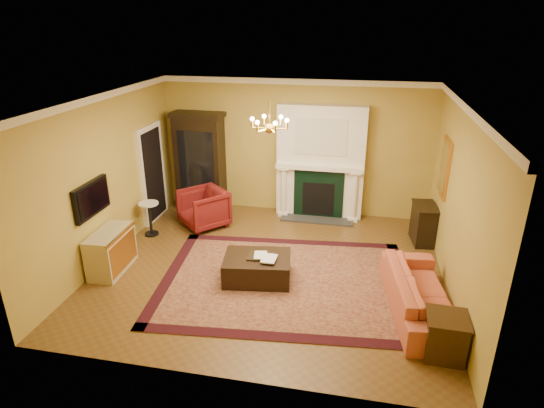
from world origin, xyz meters
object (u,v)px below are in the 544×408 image
(china_cabinet, at_px, (200,164))
(console_table, at_px, (424,225))
(commode, at_px, (111,251))
(wingback_armchair, at_px, (203,207))
(leather_ottoman, at_px, (257,268))
(end_table, at_px, (445,337))
(coral_sofa, at_px, (422,288))
(pedestal_table, at_px, (150,216))

(china_cabinet, bearing_deg, console_table, -6.74)
(china_cabinet, height_order, commode, china_cabinet)
(china_cabinet, height_order, wingback_armchair, china_cabinet)
(china_cabinet, distance_m, console_table, 5.05)
(leather_ottoman, bearing_deg, wingback_armchair, 122.41)
(end_table, bearing_deg, wingback_armchair, 143.97)
(china_cabinet, distance_m, coral_sofa, 5.74)
(commode, distance_m, coral_sofa, 5.24)
(china_cabinet, relative_size, console_table, 2.84)
(pedestal_table, bearing_deg, coral_sofa, -17.90)
(coral_sofa, relative_size, console_table, 2.87)
(coral_sofa, distance_m, end_table, 0.98)
(pedestal_table, bearing_deg, end_table, -25.87)
(wingback_armchair, height_order, console_table, wingback_armchair)
(commode, xyz_separation_m, end_table, (5.45, -1.16, -0.09))
(china_cabinet, distance_m, end_table, 6.51)
(wingback_armchair, xyz_separation_m, commode, (-0.98, -2.09, -0.08))
(commode, bearing_deg, console_table, 19.99)
(coral_sofa, bearing_deg, end_table, -174.65)
(pedestal_table, distance_m, leather_ottoman, 2.85)
(commode, bearing_deg, coral_sofa, -4.51)
(end_table, bearing_deg, commode, 167.95)
(wingback_armchair, relative_size, coral_sofa, 0.41)
(wingback_armchair, relative_size, pedestal_table, 1.26)
(china_cabinet, bearing_deg, leather_ottoman, -52.12)
(coral_sofa, bearing_deg, console_table, -14.10)
(china_cabinet, bearing_deg, pedestal_table, -105.20)
(console_table, bearing_deg, china_cabinet, 163.77)
(pedestal_table, xyz_separation_m, console_table, (5.46, 0.78, -0.03))
(end_table, xyz_separation_m, leather_ottoman, (-2.85, 1.36, -0.06))
(coral_sofa, bearing_deg, commode, 79.98)
(china_cabinet, relative_size, end_table, 3.74)
(wingback_armchair, relative_size, leather_ottoman, 0.80)
(console_table, bearing_deg, wingback_armchair, 175.43)
(pedestal_table, height_order, console_table, console_table)
(china_cabinet, xyz_separation_m, end_table, (4.87, -4.25, -0.79))
(pedestal_table, height_order, end_table, pedestal_table)
(coral_sofa, xyz_separation_m, console_table, (0.28, 2.46, -0.05))
(pedestal_table, height_order, leather_ottoman, pedestal_table)
(pedestal_table, height_order, commode, commode)
(pedestal_table, relative_size, commode, 0.71)
(wingback_armchair, xyz_separation_m, coral_sofa, (4.26, -2.31, -0.02))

